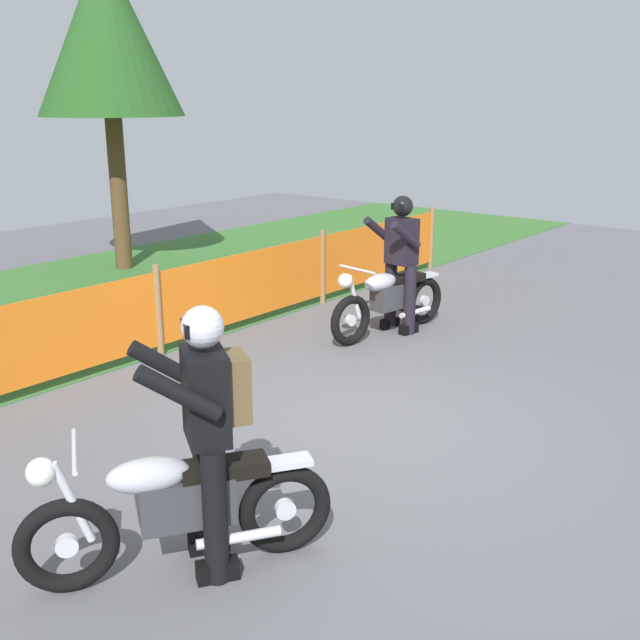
% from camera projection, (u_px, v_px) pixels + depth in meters
% --- Properties ---
extents(ground, '(24.00, 24.00, 0.02)m').
position_uv_depth(ground, '(364.00, 422.00, 6.85)').
color(ground, '#5B5B60').
extents(grass_verge, '(24.00, 5.49, 0.01)m').
position_uv_depth(grass_verge, '(31.00, 313.00, 10.25)').
color(grass_verge, '#386B2D').
rests_on(grass_verge, ground).
extents(barrier_fence, '(11.73, 0.08, 1.05)m').
position_uv_depth(barrier_fence, '(158.00, 310.00, 8.43)').
color(barrier_fence, olive).
rests_on(barrier_fence, ground).
extents(tree_near_left, '(2.32, 2.32, 5.10)m').
position_uv_depth(tree_near_left, '(107.00, 34.00, 11.85)').
color(tree_near_left, brown).
rests_on(tree_near_left, ground).
extents(motorcycle_lead, '(1.93, 0.62, 0.92)m').
position_uv_depth(motorcycle_lead, '(389.00, 299.00, 9.24)').
color(motorcycle_lead, black).
rests_on(motorcycle_lead, ground).
extents(motorcycle_trailing, '(1.68, 1.14, 0.92)m').
position_uv_depth(motorcycle_trailing, '(177.00, 507.00, 4.57)').
color(motorcycle_trailing, black).
rests_on(motorcycle_trailing, ground).
extents(rider_lead, '(0.62, 0.61, 1.69)m').
position_uv_depth(rider_lead, '(400.00, 259.00, 9.22)').
color(rider_lead, black).
rests_on(rider_lead, ground).
extents(rider_trailing, '(0.79, 0.72, 1.69)m').
position_uv_depth(rider_trailing, '(208.00, 425.00, 4.49)').
color(rider_trailing, black).
rests_on(rider_trailing, ground).
extents(traffic_cone, '(0.32, 0.32, 0.53)m').
position_uv_depth(traffic_cone, '(407.00, 290.00, 10.42)').
color(traffic_cone, black).
rests_on(traffic_cone, ground).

